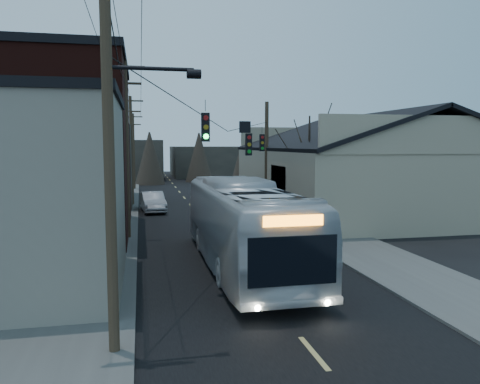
% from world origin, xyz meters
% --- Properties ---
extents(road_surface, '(9.00, 110.00, 0.02)m').
position_xyz_m(road_surface, '(0.00, 30.00, 0.01)').
color(road_surface, black).
rests_on(road_surface, ground).
extents(sidewalk_left, '(4.00, 110.00, 0.12)m').
position_xyz_m(sidewalk_left, '(-6.50, 30.00, 0.06)').
color(sidewalk_left, '#474744').
rests_on(sidewalk_left, ground).
extents(sidewalk_right, '(4.00, 110.00, 0.12)m').
position_xyz_m(sidewalk_right, '(6.50, 30.00, 0.06)').
color(sidewalk_right, '#474744').
rests_on(sidewalk_right, ground).
extents(building_clapboard, '(8.00, 8.00, 7.00)m').
position_xyz_m(building_clapboard, '(-9.00, 9.00, 3.50)').
color(building_clapboard, slate).
rests_on(building_clapboard, ground).
extents(building_brick, '(10.00, 12.00, 10.00)m').
position_xyz_m(building_brick, '(-10.00, 20.00, 5.00)').
color(building_brick, black).
rests_on(building_brick, ground).
extents(building_left_far, '(9.00, 14.00, 7.00)m').
position_xyz_m(building_left_far, '(-9.50, 36.00, 3.50)').
color(building_left_far, '#302B26').
rests_on(building_left_far, ground).
extents(warehouse, '(16.16, 20.60, 7.73)m').
position_xyz_m(warehouse, '(13.00, 25.00, 2.70)').
color(warehouse, gray).
rests_on(warehouse, ground).
extents(building_far_left, '(10.00, 12.00, 6.00)m').
position_xyz_m(building_far_left, '(-6.00, 65.00, 3.00)').
color(building_far_left, '#302B26').
rests_on(building_far_left, ground).
extents(building_far_right, '(12.00, 14.00, 5.00)m').
position_xyz_m(building_far_right, '(7.00, 70.00, 2.50)').
color(building_far_right, '#302B26').
rests_on(building_far_right, ground).
extents(bare_tree, '(0.40, 0.40, 7.20)m').
position_xyz_m(bare_tree, '(6.50, 20.00, 3.60)').
color(bare_tree, black).
rests_on(bare_tree, ground).
extents(utility_lines, '(11.24, 45.28, 10.50)m').
position_xyz_m(utility_lines, '(-3.11, 24.14, 4.95)').
color(utility_lines, '#382B1E').
rests_on(utility_lines, ground).
extents(bus, '(3.21, 13.53, 3.77)m').
position_xyz_m(bus, '(0.05, 10.63, 1.88)').
color(bus, '#B7BDC4').
rests_on(bus, ground).
extents(parked_car, '(2.09, 4.93, 1.58)m').
position_xyz_m(parked_car, '(-3.36, 28.73, 0.79)').
color(parked_car, '#9B9CA2').
rests_on(parked_car, ground).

